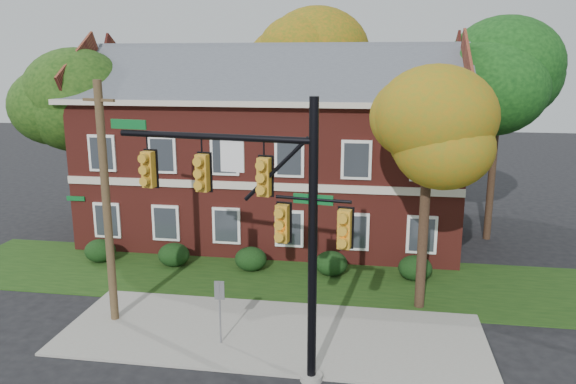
# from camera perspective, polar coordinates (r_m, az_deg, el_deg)

# --- Properties ---
(ground) EXTENTS (120.00, 120.00, 0.00)m
(ground) POSITION_cam_1_polar(r_m,az_deg,el_deg) (18.45, -2.25, -15.73)
(ground) COLOR black
(ground) RESTS_ON ground
(sidewalk) EXTENTS (14.00, 5.00, 0.08)m
(sidewalk) POSITION_cam_1_polar(r_m,az_deg,el_deg) (19.30, -1.65, -14.21)
(sidewalk) COLOR gray
(sidewalk) RESTS_ON ground
(grass_strip) EXTENTS (30.00, 6.00, 0.04)m
(grass_strip) POSITION_cam_1_polar(r_m,az_deg,el_deg) (23.79, 0.59, -8.79)
(grass_strip) COLOR #193811
(grass_strip) RESTS_ON ground
(apartment_building) EXTENTS (18.80, 8.80, 9.74)m
(apartment_building) POSITION_cam_1_polar(r_m,az_deg,el_deg) (28.55, -1.61, 5.24)
(apartment_building) COLOR maroon
(apartment_building) RESTS_ON ground
(hedge_far_left) EXTENTS (1.40, 1.26, 1.05)m
(hedge_far_left) POSITION_cam_1_polar(r_m,az_deg,el_deg) (26.97, -18.54, -5.67)
(hedge_far_left) COLOR black
(hedge_far_left) RESTS_ON ground
(hedge_left) EXTENTS (1.40, 1.26, 1.05)m
(hedge_left) POSITION_cam_1_polar(r_m,az_deg,el_deg) (25.58, -11.52, -6.26)
(hedge_left) COLOR black
(hedge_left) RESTS_ON ground
(hedge_center) EXTENTS (1.40, 1.26, 1.05)m
(hedge_center) POSITION_cam_1_polar(r_m,az_deg,el_deg) (24.60, -3.81, -6.80)
(hedge_center) COLOR black
(hedge_center) RESTS_ON ground
(hedge_right) EXTENTS (1.40, 1.26, 1.05)m
(hedge_right) POSITION_cam_1_polar(r_m,az_deg,el_deg) (24.11, 4.40, -7.24)
(hedge_right) COLOR black
(hedge_right) RESTS_ON ground
(hedge_far_right) EXTENTS (1.40, 1.26, 1.05)m
(hedge_far_right) POSITION_cam_1_polar(r_m,az_deg,el_deg) (24.11, 12.79, -7.54)
(hedge_far_right) COLOR black
(hedge_far_right) RESTS_ON ground
(tree_near_right) EXTENTS (4.50, 4.25, 8.58)m
(tree_near_right) POSITION_cam_1_polar(r_m,az_deg,el_deg) (19.93, 14.82, 6.26)
(tree_near_right) COLOR black
(tree_near_right) RESTS_ON ground
(tree_left_rear) EXTENTS (5.40, 5.10, 8.88)m
(tree_left_rear) POSITION_cam_1_polar(r_m,az_deg,el_deg) (30.66, -20.41, 8.17)
(tree_left_rear) COLOR black
(tree_left_rear) RESTS_ON ground
(tree_right_rear) EXTENTS (6.30, 5.95, 10.62)m
(tree_right_rear) POSITION_cam_1_polar(r_m,az_deg,el_deg) (29.30, 21.41, 10.72)
(tree_right_rear) COLOR black
(tree_right_rear) RESTS_ON ground
(tree_far_rear) EXTENTS (6.84, 6.46, 11.52)m
(tree_far_rear) POSITION_cam_1_polar(r_m,az_deg,el_deg) (35.84, 2.88, 13.02)
(tree_far_rear) COLOR black
(tree_far_rear) RESTS_ON ground
(traffic_signal) EXTENTS (7.15, 1.31, 8.04)m
(traffic_signal) POSITION_cam_1_polar(r_m,az_deg,el_deg) (15.38, -2.64, -1.63)
(traffic_signal) COLOR gray
(traffic_signal) RESTS_ON ground
(utility_pole) EXTENTS (1.27, 0.46, 8.34)m
(utility_pole) POSITION_cam_1_polar(r_m,az_deg,el_deg) (19.77, -17.96, -1.19)
(utility_pole) COLOR #463820
(utility_pole) RESTS_ON ground
(sign_post) EXTENTS (0.32, 0.06, 2.18)m
(sign_post) POSITION_cam_1_polar(r_m,az_deg,el_deg) (18.20, -6.95, -11.03)
(sign_post) COLOR slate
(sign_post) RESTS_ON ground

